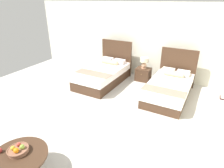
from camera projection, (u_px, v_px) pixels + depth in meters
ground_plane at (107, 117)px, 4.80m from camera, size 9.64×10.01×0.02m
wall_back at (149, 41)px, 6.84m from camera, size 9.64×0.12×2.64m
bed_near_window at (103, 74)px, 6.62m from camera, size 1.26×2.19×1.32m
bed_near_corner at (169, 88)px, 5.68m from camera, size 1.20×2.16×1.26m
nightstand at (143, 74)px, 6.83m from camera, size 0.51×0.45×0.46m
table_lamp at (144, 62)px, 6.65m from camera, size 0.30×0.30×0.38m
coffee_table at (20, 161)px, 3.05m from camera, size 0.91×0.91×0.46m
fruit_bowl at (18, 150)px, 3.05m from camera, size 0.33×0.33×0.14m
loose_apple at (0, 150)px, 3.05m from camera, size 0.08×0.08×0.08m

